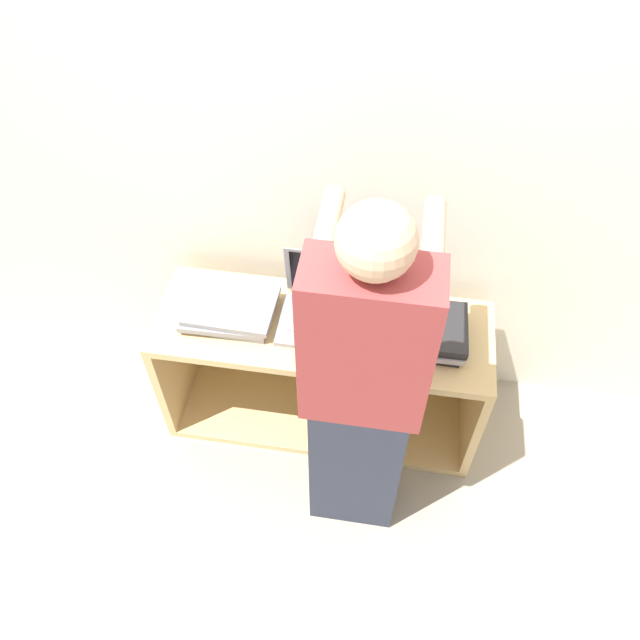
% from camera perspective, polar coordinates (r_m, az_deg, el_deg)
% --- Properties ---
extents(ground_plane, '(12.00, 12.00, 0.00)m').
position_cam_1_polar(ground_plane, '(2.91, -0.52, -12.32)').
color(ground_plane, '#9E9384').
extents(wall_back, '(8.00, 0.05, 2.40)m').
position_cam_1_polar(wall_back, '(2.38, 1.59, 14.42)').
color(wall_back, silver).
rests_on(wall_back, ground_plane).
extents(cart, '(1.37, 0.48, 0.65)m').
position_cam_1_polar(cart, '(2.80, 0.43, -3.79)').
color(cart, tan).
rests_on(cart, ground_plane).
extents(laptop_open, '(0.35, 0.30, 0.28)m').
position_cam_1_polar(laptop_open, '(2.49, 0.43, 1.15)').
color(laptop_open, gray).
rests_on(laptop_open, cart).
extents(laptop_stack_left, '(0.37, 0.28, 0.07)m').
position_cam_1_polar(laptop_stack_left, '(2.54, -8.29, 0.97)').
color(laptop_stack_left, gray).
rests_on(laptop_stack_left, cart).
extents(laptop_stack_right, '(0.37, 0.28, 0.09)m').
position_cam_1_polar(laptop_stack_right, '(2.46, 9.09, -0.88)').
color(laptop_stack_right, '#232326').
rests_on(laptop_stack_right, cart).
extents(person, '(0.40, 0.53, 1.62)m').
position_cam_1_polar(person, '(2.11, 3.87, -6.83)').
color(person, '#2D3342').
rests_on(person, ground_plane).
extents(inventory_tag, '(0.06, 0.02, 0.01)m').
position_cam_1_polar(inventory_tag, '(2.38, 9.10, -1.31)').
color(inventory_tag, red).
rests_on(inventory_tag, laptop_stack_right).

